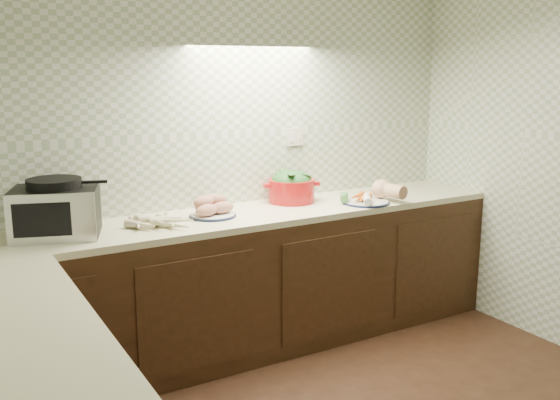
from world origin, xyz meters
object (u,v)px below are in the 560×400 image
onion_bowl (216,205)px  dutch_oven (291,187)px  toaster_oven (56,209)px  parsnip_pile (166,220)px  sweet_potato_plate (211,208)px  veg_plate (373,194)px

onion_bowl → dutch_oven: dutch_oven is taller
onion_bowl → toaster_oven: bearing=-174.0°
parsnip_pile → sweet_potato_plate: size_ratio=1.47×
parsnip_pile → veg_plate: veg_plate is taller
veg_plate → dutch_oven: bearing=150.4°
sweet_potato_plate → veg_plate: bearing=-8.4°
toaster_oven → onion_bowl: size_ratio=3.72×
veg_plate → parsnip_pile: bearing=176.5°
sweet_potato_plate → dutch_oven: (0.64, 0.11, 0.06)m
toaster_oven → dutch_oven: size_ratio=1.36×
onion_bowl → veg_plate: bearing=-14.9°
parsnip_pile → onion_bowl: 0.44m
sweet_potato_plate → veg_plate: 1.13m
onion_bowl → dutch_oven: 0.56m
sweet_potato_plate → dutch_oven: 0.65m
onion_bowl → veg_plate: veg_plate is taller
sweet_potato_plate → veg_plate: (1.12, -0.16, 0.00)m
toaster_oven → onion_bowl: bearing=24.9°
dutch_oven → toaster_oven: bearing=-159.3°
toaster_oven → veg_plate: bearing=14.0°
sweet_potato_plate → dutch_oven: dutch_oven is taller
parsnip_pile → veg_plate: size_ratio=1.06×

